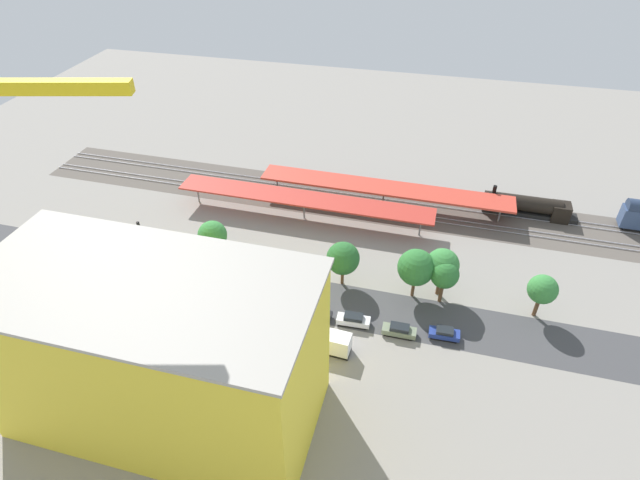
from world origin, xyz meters
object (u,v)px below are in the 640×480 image
street_tree_5 (212,235)px  parked_car_4 (272,303)px  street_tree_0 (543,290)px  platform_canopy_far (384,188)px  parked_car_2 (353,320)px  platform_canopy_near (304,199)px  locomotive (530,207)px  street_tree_3 (416,267)px  construction_building (157,354)px  street_tree_2 (343,258)px  parked_car_6 (198,293)px  street_tree_1 (444,275)px  parked_car_1 (399,331)px  box_truck_1 (177,303)px  parked_car_7 (160,286)px  parked_car_5 (234,298)px  parked_car_0 (444,334)px  box_truck_0 (163,306)px  box_truck_2 (319,340)px  street_tree_4 (442,265)px  parked_car_3 (317,314)px  traffic_light (140,232)px

street_tree_5 → parked_car_4: bearing=146.4°
street_tree_0 → street_tree_5: (50.31, -0.78, 0.20)m
platform_canopy_far → parked_car_2: (-0.21, 32.16, -3.09)m
platform_canopy_near → locomotive: 41.98m
platform_canopy_near → street_tree_3: 27.08m
platform_canopy_near → platform_canopy_far: platform_canopy_near is taller
construction_building → street_tree_2: bearing=-118.3°
parked_car_4 → construction_building: (6.33, 19.63, 9.33)m
platform_canopy_near → parked_car_6: size_ratio=10.20×
parked_car_4 → street_tree_2: size_ratio=0.61×
street_tree_1 → street_tree_2: bearing=-1.7°
parked_car_1 → box_truck_1: 32.34m
parked_car_7 → street_tree_5: (-5.64, -8.65, 4.46)m
parked_car_4 → construction_building: bearing=72.1°
parked_car_5 → street_tree_0: size_ratio=0.58×
parked_car_0 → box_truck_0: (40.26, 4.90, 0.83)m
box_truck_2 → construction_building: bearing=42.2°
locomotive → construction_building: 71.14m
parked_car_0 → street_tree_4: 10.26m
parked_car_0 → box_truck_0: bearing=6.9°
parked_car_2 → parked_car_6: bearing=-0.2°
locomotive → street_tree_1: size_ratio=2.27×
parked_car_7 → street_tree_3: size_ratio=0.50×
box_truck_0 → street_tree_5: (-2.62, -13.19, 3.73)m
parked_car_0 → platform_canopy_far: bearing=-67.7°
parked_car_2 → box_truck_2: box_truck_2 is taller
parked_car_6 → street_tree_5: 9.87m
parked_car_2 → parked_car_3: bearing=0.1°
parked_car_3 → box_truck_0: (22.06, 4.38, 0.81)m
parked_car_7 → box_truck_0: size_ratio=0.49×
parked_car_4 → box_truck_2: bearing=145.3°
street_tree_1 → street_tree_3: street_tree_3 is taller
parked_car_5 → street_tree_2: bearing=-152.7°
parked_car_6 → box_truck_0: bearing=53.4°
platform_canopy_near → parked_car_3: 26.07m
platform_canopy_near → parked_car_5: bearing=79.2°
platform_canopy_far → street_tree_2: size_ratio=6.25×
parked_car_0 → parked_car_3: (18.20, 0.52, 0.01)m
parked_car_0 → traffic_light: 51.23m
parked_car_7 → box_truck_2: size_ratio=0.47×
parked_car_3 → platform_canopy_near: bearing=-70.9°
parked_car_6 → box_truck_1: box_truck_1 is taller
street_tree_0 → box_truck_0: bearing=13.2°
street_tree_2 → street_tree_3: street_tree_3 is taller
parked_car_3 → box_truck_1: (20.15, 3.65, 1.02)m
parked_car_5 → parked_car_6: (5.71, 0.34, -0.02)m
parked_car_0 → street_tree_4: street_tree_4 is taller
box_truck_2 → street_tree_3: street_tree_3 is taller
platform_canopy_near → street_tree_1: (-25.70, 16.63, 1.07)m
parked_car_7 → street_tree_1: (-42.32, -7.64, 4.47)m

